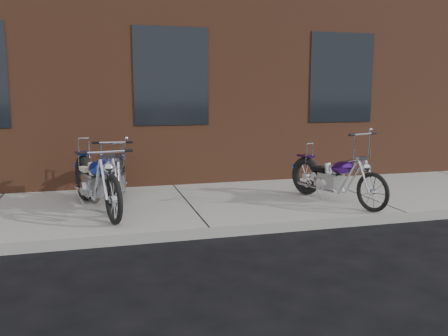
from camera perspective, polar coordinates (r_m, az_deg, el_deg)
name	(u,v)px	position (r m, az deg, el deg)	size (l,w,h in m)	color
ground	(210,239)	(6.33, -1.74, -8.48)	(120.00, 120.00, 0.00)	black
sidewalk	(188,207)	(7.72, -4.34, -4.68)	(22.00, 3.00, 0.15)	gray
building_brick	(142,17)	(14.10, -9.78, 17.51)	(22.00, 10.00, 8.00)	brown
chopper_purple	(334,179)	(7.85, 13.12, -1.31)	(0.77, 2.00, 1.16)	black
chopper_blue	(96,182)	(7.36, -15.14, -1.66)	(0.79, 2.33, 1.03)	black
chopper_third	(117,180)	(7.76, -12.78, -1.42)	(0.52, 2.07, 1.05)	black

